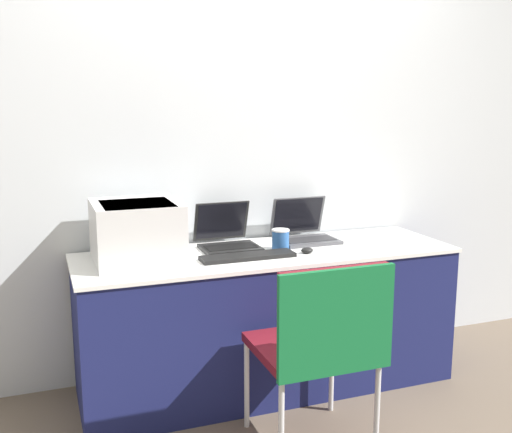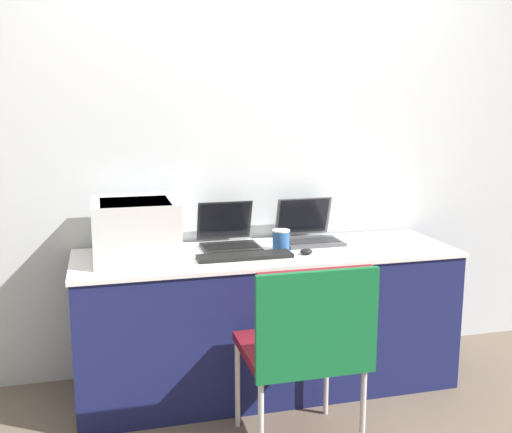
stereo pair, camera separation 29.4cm
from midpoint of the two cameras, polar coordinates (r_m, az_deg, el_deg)
name	(u,v)px [view 1 (the left image)]	position (r m, az deg, el deg)	size (l,w,h in m)	color
ground_plane	(289,410)	(3.09, 0.29, -18.00)	(14.00, 14.00, 0.00)	#6B5B4C
wall_back	(244,137)	(3.33, -3.68, 7.53)	(8.00, 0.05, 2.60)	silver
table	(267,319)	(3.19, -1.61, -9.76)	(1.96, 0.61, 0.74)	#191E51
printer	(137,230)	(2.94, -14.13, -1.24)	(0.41, 0.42, 0.29)	silver
laptop_left	(227,238)	(3.16, -5.46, -2.06)	(0.30, 0.31, 0.23)	black
laptop_right	(304,231)	(3.31, 2.10, -1.43)	(0.31, 0.30, 0.23)	#4C4C51
external_keyboard	(248,256)	(2.94, -3.65, -3.85)	(0.47, 0.12, 0.02)	black
coffee_cup	(281,239)	(3.10, -0.35, -2.22)	(0.09, 0.09, 0.11)	#285699
mouse	(307,250)	(3.03, 2.14, -3.28)	(0.06, 0.05, 0.03)	black
chair	(323,335)	(2.52, 3.00, -11.31)	(0.50, 0.47, 0.86)	maroon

